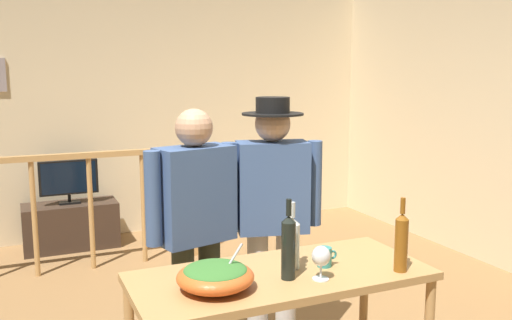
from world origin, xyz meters
TOP-DOWN VIEW (x-y plane):
  - back_wall at (0.00, 3.13)m, footprint 5.48×0.10m
  - side_wall_right at (2.74, 0.94)m, footprint 0.10×4.69m
  - stair_railing at (-0.66, 2.08)m, footprint 2.88×0.10m
  - tv_console at (-0.75, 2.78)m, footprint 0.90×0.40m
  - flat_screen_tv at (-0.75, 2.74)m, footprint 0.55×0.12m
  - serving_table at (-0.04, -0.49)m, footprint 1.48×0.65m
  - salad_bowl at (-0.41, -0.56)m, footprint 0.36×0.36m
  - wine_glass at (0.09, -0.65)m, footprint 0.09×0.09m
  - wine_bottle_dark at (-0.05, -0.58)m, footprint 0.07×0.07m
  - wine_bottle_amber at (0.51, -0.71)m, footprint 0.07×0.07m
  - wine_bottle_clear at (0.03, -0.46)m, footprint 0.08×0.08m
  - mug_teal at (0.20, -0.50)m, footprint 0.11×0.07m
  - person_standing_left at (-0.29, 0.13)m, footprint 0.61×0.32m
  - person_standing_right at (0.20, 0.13)m, footprint 0.60×0.37m

SIDE VIEW (x-z plane):
  - tv_console at x=-0.75m, z-range 0.00..0.45m
  - stair_railing at x=-0.66m, z-range 0.12..1.22m
  - serving_table at x=-0.04m, z-range 0.30..1.06m
  - flat_screen_tv at x=-0.75m, z-range 0.49..0.93m
  - mug_teal at x=0.20m, z-range 0.76..0.86m
  - salad_bowl at x=-0.41m, z-range 0.72..0.93m
  - wine_glass at x=0.09m, z-range 0.79..0.95m
  - wine_bottle_clear at x=0.03m, z-range 0.73..1.07m
  - person_standing_left at x=-0.29m, z-range 0.14..1.68m
  - wine_bottle_amber at x=0.51m, z-range 0.73..1.10m
  - wine_bottle_dark at x=-0.05m, z-range 0.73..1.12m
  - person_standing_right at x=0.20m, z-range 0.15..1.74m
  - back_wall at x=0.00m, z-range 0.00..2.69m
  - side_wall_right at x=2.74m, z-range 0.00..2.69m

